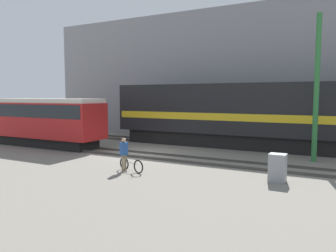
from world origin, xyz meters
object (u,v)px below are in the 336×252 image
at_px(bicycle, 131,165).
at_px(signal_box, 278,168).
at_px(freight_locomotive, 244,114).
at_px(utility_pole_left, 317,89).
at_px(streetcar, 46,119).
at_px(person, 124,151).

distance_m(bicycle, signal_box, 6.68).
bearing_deg(freight_locomotive, signal_box, -66.15).
distance_m(freight_locomotive, utility_pole_left, 5.89).
relative_size(streetcar, person, 5.76).
xyz_separation_m(freight_locomotive, signal_box, (3.75, -8.48, -1.77)).
relative_size(freight_locomotive, utility_pole_left, 2.33).
xyz_separation_m(bicycle, signal_box, (6.53, 1.40, 0.27)).
xyz_separation_m(person, utility_pole_left, (7.96, 6.91, 3.07)).
height_order(freight_locomotive, streetcar, freight_locomotive).
distance_m(streetcar, utility_pole_left, 18.03).
xyz_separation_m(freight_locomotive, person, (-3.18, -9.91, -1.39)).
height_order(streetcar, utility_pole_left, utility_pole_left).
relative_size(person, utility_pole_left, 0.20).
xyz_separation_m(streetcar, signal_box, (16.62, -2.48, -1.38)).
relative_size(bicycle, person, 1.02).
height_order(utility_pole_left, signal_box, utility_pole_left).
relative_size(utility_pole_left, signal_box, 6.75).
bearing_deg(bicycle, streetcar, 159.00).
bearing_deg(bicycle, signal_box, 12.08).
xyz_separation_m(utility_pole_left, signal_box, (-1.04, -5.48, -3.45)).
height_order(bicycle, utility_pole_left, utility_pole_left).
height_order(bicycle, person, person).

